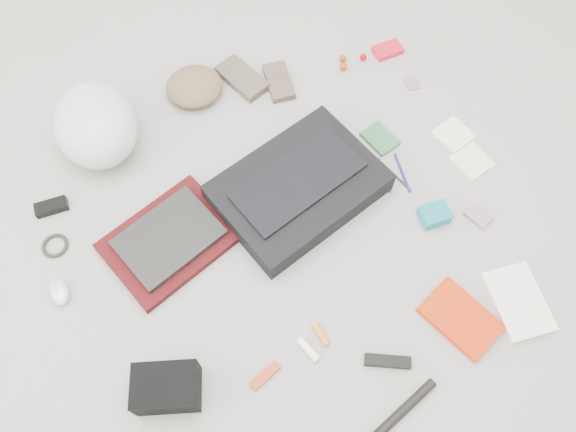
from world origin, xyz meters
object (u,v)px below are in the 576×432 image
object	(u,v)px
book_red	(461,318)
laptop	(169,237)
messenger_bag	(298,188)
camera_bag	(167,388)
bike_helmet	(96,125)
accordion_wallet	(435,215)

from	to	relation	value
book_red	laptop	bearing A→B (deg)	119.97
messenger_bag	camera_bag	xyz separation A→B (m)	(-0.56, -0.48, 0.01)
camera_bag	messenger_bag	bearing A→B (deg)	56.73
messenger_bag	camera_bag	bearing A→B (deg)	-158.74
bike_helmet	camera_bag	size ratio (longest dim) A/B	1.95
laptop	bike_helmet	xyz separation A→B (m)	(-0.12, 0.45, 0.07)
bike_helmet	laptop	bearing A→B (deg)	-77.58
camera_bag	laptop	bearing A→B (deg)	91.89
book_red	messenger_bag	bearing A→B (deg)	94.07
bike_helmet	book_red	bearing A→B (deg)	-51.40
laptop	book_red	size ratio (longest dim) A/B	1.36
book_red	accordion_wallet	bearing A→B (deg)	52.52
messenger_bag	book_red	bearing A→B (deg)	-80.72
bike_helmet	messenger_bag	bearing A→B (deg)	-39.64
book_red	camera_bag	bearing A→B (deg)	149.73
messenger_bag	bike_helmet	distance (m)	0.71
messenger_bag	book_red	xyz separation A→B (m)	(0.31, -0.56, -0.03)
messenger_bag	bike_helmet	xyz separation A→B (m)	(-0.57, 0.42, 0.06)
laptop	bike_helmet	world-z (taller)	bike_helmet
accordion_wallet	bike_helmet	bearing A→B (deg)	146.06
bike_helmet	book_red	size ratio (longest dim) A/B	1.55
camera_bag	book_red	distance (m)	0.87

